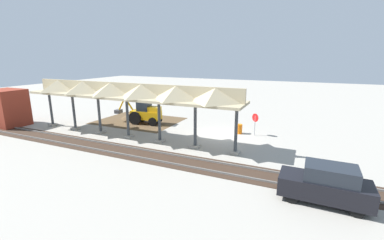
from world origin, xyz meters
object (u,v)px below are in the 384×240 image
Objects in this scene: traffic_barrel at (239,129)px; backhoe at (145,112)px; brick_utility_building at (7,108)px; distant_parked_car at (326,184)px; stop_sign at (255,120)px.

backhoe is at bearing 2.64° from traffic_barrel.
traffic_barrel is (-22.94, -6.98, -1.45)m from brick_utility_building.
distant_parked_car is at bearing 174.30° from brick_utility_building.
brick_utility_building is 24.02m from traffic_barrel.
backhoe is (11.69, 0.51, -0.20)m from stop_sign.
backhoe is 19.48m from distant_parked_car.
brick_utility_building is (24.36, 7.02, 0.44)m from stop_sign.
backhoe is 10.31m from traffic_barrel.
stop_sign is 2.28× the size of traffic_barrel.
brick_utility_building is at bearing 16.93° from traffic_barrel.
traffic_barrel is at bearing -163.07° from brick_utility_building.
traffic_barrel is (-10.27, -0.47, -0.81)m from backhoe.
stop_sign is 25.36m from brick_utility_building.
traffic_barrel is at bearing -177.36° from backhoe.
brick_utility_building reaches higher than stop_sign.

